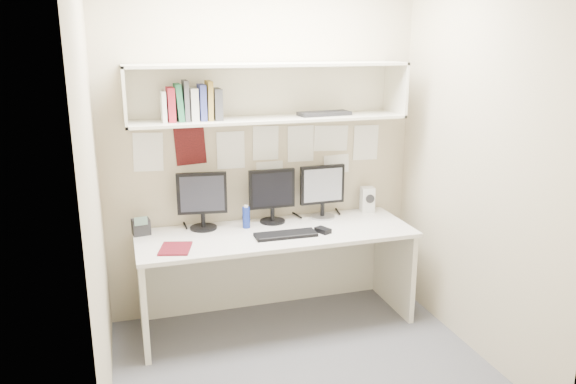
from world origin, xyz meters
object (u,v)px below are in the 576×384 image
object	(u,v)px
monitor_center	(272,193)
maroon_notebook	(175,249)
monitor_right	(322,189)
keyboard	(286,235)
speaker	(367,199)
desk	(276,277)
monitor_left	(202,198)
desk_phone	(141,227)

from	to	relation	value
monitor_center	maroon_notebook	distance (m)	0.89
monitor_right	keyboard	bearing A→B (deg)	-140.46
speaker	maroon_notebook	distance (m)	1.63
desk	monitor_center	xyz separation A→B (m)	(0.03, 0.22, 0.59)
monitor_left	keyboard	xyz separation A→B (m)	(0.53, -0.34, -0.22)
maroon_notebook	desk	bearing A→B (deg)	27.40
desk	maroon_notebook	xyz separation A→B (m)	(-0.74, -0.16, 0.37)
monitor_left	monitor_center	xyz separation A→B (m)	(0.53, 0.00, -0.01)
desk	monitor_center	distance (m)	0.63
keyboard	desk_phone	xyz separation A→B (m)	(-0.98, 0.34, 0.05)
monitor_right	speaker	distance (m)	0.42
desk	keyboard	bearing A→B (deg)	-73.16
desk	speaker	world-z (taller)	speaker
monitor_left	keyboard	world-z (taller)	monitor_left
monitor_right	desk_phone	distance (m)	1.39
desk	monitor_left	xyz separation A→B (m)	(-0.50, 0.22, 0.60)
speaker	desk_phone	size ratio (longest dim) A/B	1.38
monitor_left	desk_phone	distance (m)	0.48
maroon_notebook	desk_phone	distance (m)	0.43
desk	desk_phone	distance (m)	1.05
desk	maroon_notebook	distance (m)	0.84
monitor_left	desk_phone	world-z (taller)	monitor_left
desk	maroon_notebook	world-z (taller)	maroon_notebook
monitor_left	speaker	distance (m)	1.34
monitor_center	desk_phone	bearing A→B (deg)	-179.00
monitor_right	speaker	xyz separation A→B (m)	(0.40, 0.03, -0.13)
keyboard	speaker	xyz separation A→B (m)	(0.80, 0.37, 0.09)
keyboard	monitor_left	bearing A→B (deg)	148.00
desk	speaker	distance (m)	0.99
speaker	monitor_right	bearing A→B (deg)	-167.18
desk	monitor_center	world-z (taller)	monitor_center
monitor_left	desk	bearing A→B (deg)	-16.39
monitor_center	monitor_right	bearing A→B (deg)	0.72
monitor_center	monitor_right	distance (m)	0.41
desk_phone	speaker	bearing A→B (deg)	-6.99
monitor_center	keyboard	distance (m)	0.41
desk	monitor_right	size ratio (longest dim) A/B	4.83
monitor_right	keyboard	size ratio (longest dim) A/B	0.94
keyboard	desk_phone	size ratio (longest dim) A/B	2.99
desk	speaker	bearing A→B (deg)	16.63
desk	speaker	xyz separation A→B (m)	(0.84, 0.25, 0.47)
desk_phone	monitor_right	bearing A→B (deg)	-7.94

